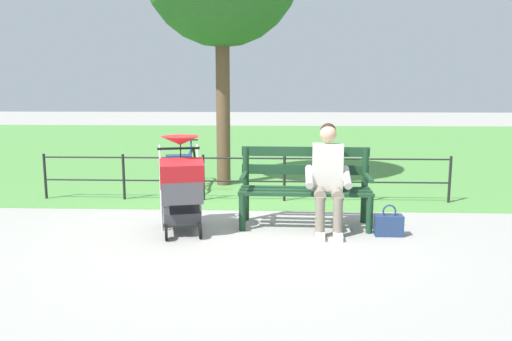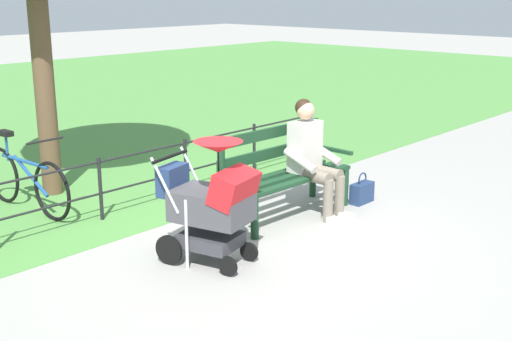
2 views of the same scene
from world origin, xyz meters
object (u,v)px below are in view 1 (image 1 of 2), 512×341
(stroller, at_px, (181,183))
(bicycle, at_px, (189,167))
(person_on_bench, at_px, (328,174))
(handbag, at_px, (389,225))
(park_bench, at_px, (305,183))

(stroller, bearing_deg, bicycle, -81.61)
(person_on_bench, xyz_separation_m, handbag, (-0.69, 0.21, -0.55))
(person_on_bench, distance_m, handbag, 0.91)
(park_bench, relative_size, person_on_bench, 1.27)
(person_on_bench, bearing_deg, handbag, 162.91)
(bicycle, bearing_deg, handbag, 136.77)
(person_on_bench, bearing_deg, stroller, 6.53)
(stroller, height_order, handbag, stroller)
(park_bench, height_order, stroller, stroller)
(stroller, distance_m, bicycle, 2.65)
(handbag, xyz_separation_m, bicycle, (2.79, -2.63, 0.24))
(person_on_bench, distance_m, bicycle, 3.21)
(park_bench, height_order, person_on_bench, person_on_bench)
(park_bench, xyz_separation_m, stroller, (1.46, 0.42, 0.07))
(park_bench, height_order, bicycle, park_bench)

